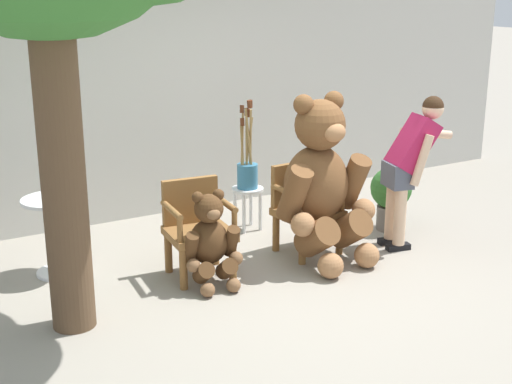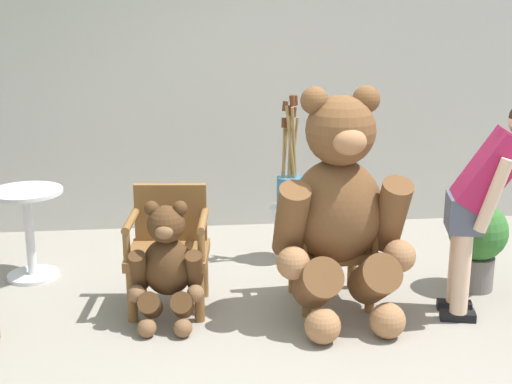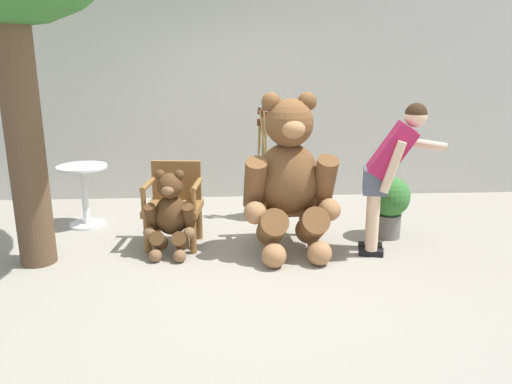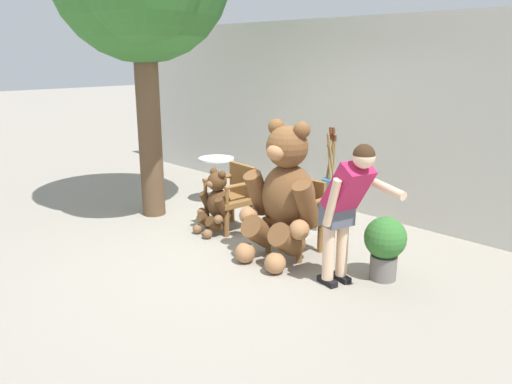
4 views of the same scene
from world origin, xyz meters
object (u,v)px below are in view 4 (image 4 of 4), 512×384
Objects in this scene: teddy_bear_small at (216,202)px; person_visitor at (346,202)px; white_stool at (329,205)px; wooden_chair_left at (233,195)px; round_side_table at (217,175)px; teddy_bear_large at (284,193)px; wooden_chair_right at (298,214)px; brush_bucket at (330,182)px; potted_plant at (385,243)px.

person_visitor is (2.13, -0.12, 0.48)m from teddy_bear_small.
teddy_bear_small is at bearing -131.98° from white_stool.
wooden_chair_left is 1.29m from white_stool.
round_side_table reaches higher than white_stool.
wooden_chair_left is 0.54× the size of teddy_bear_large.
teddy_bear_large reaches higher than wooden_chair_left.
person_visitor reaches higher than wooden_chair_right.
wooden_chair_left is 1.27m from round_side_table.
person_visitor reaches higher than brush_bucket.
brush_bucket reaches higher than potted_plant.
brush_bucket reaches higher than wooden_chair_left.
brush_bucket is (-0.18, 1.09, -0.10)m from teddy_bear_large.
teddy_bear_large reaches higher than round_side_table.
teddy_bear_small is 1.19× the size of round_side_table.
white_stool is at bearing 99.27° from teddy_bear_large.
potted_plant is at bearing -9.72° from round_side_table.
brush_bucket is (-1.13, 1.23, -0.22)m from person_visitor.
white_stool is at bearing 101.47° from wooden_chair_right.
wooden_chair_right is 0.85m from white_stool.
person_visitor is 1.76m from white_stool.
wooden_chair_right is 1.26× the size of potted_plant.
round_side_table is 3.45m from potted_plant.
teddy_bear_small is at bearing -92.15° from wooden_chair_left.
teddy_bear_large is 2.34× the size of potted_plant.
wooden_chair_left is 2.31m from potted_plant.
teddy_bear_large is 0.97m from person_visitor.
wooden_chair_left is at bearing 87.85° from teddy_bear_small.
teddy_bear_large reaches higher than teddy_bear_small.
white_stool is (0.99, 0.82, -0.11)m from wooden_chair_left.
white_stool is (-0.17, 0.82, -0.11)m from wooden_chair_right.
teddy_bear_large reaches higher than white_stool.
person_visitor is at bearing -111.67° from potted_plant.
teddy_bear_large is 1.69× the size of brush_bucket.
round_side_table is (-1.10, 0.64, -0.01)m from wooden_chair_left.
wooden_chair_left is at bearing 169.10° from person_visitor.
teddy_bear_large is at bearing -12.87° from wooden_chair_left.
wooden_chair_right is 0.54× the size of teddy_bear_large.
person_visitor is at bearing -3.25° from teddy_bear_small.
white_stool is (-1.13, 1.23, -0.55)m from person_visitor.
brush_bucket is 1.55m from potted_plant.
round_side_table is at bearing 139.61° from teddy_bear_small.
round_side_table is at bearing 161.99° from person_visitor.
person_visitor is at bearing -10.90° from wooden_chair_left.
teddy_bear_small is at bearing 176.75° from person_visitor.
white_stool is (1.00, 1.11, -0.06)m from teddy_bear_small.
white_stool is 0.64× the size of round_side_table.
wooden_chair_left reaches higher than round_side_table.
wooden_chair_left is at bearing -178.63° from potted_plant.
white_stool is 0.68× the size of potted_plant.
teddy_bear_large reaches higher than wooden_chair_right.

